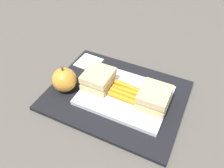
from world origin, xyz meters
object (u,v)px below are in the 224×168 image
at_px(food_tray, 125,95).
at_px(apple, 64,80).
at_px(sandwich_half_left, 154,98).
at_px(paper_napkin, 89,62).
at_px(sandwich_half_right, 98,79).
at_px(carrot_sticks_bundle, 125,92).

height_order(food_tray, apple, apple).
distance_m(sandwich_half_left, apple, 0.24).
bearing_deg(paper_napkin, food_tray, 151.79).
xyz_separation_m(sandwich_half_right, paper_napkin, (0.08, -0.09, -0.03)).
bearing_deg(sandwich_half_right, food_tray, 180.00).
height_order(sandwich_half_right, apple, apple).
bearing_deg(sandwich_half_right, sandwich_half_left, 180.00).
xyz_separation_m(food_tray, carrot_sticks_bundle, (-0.00, 0.00, 0.01)).
bearing_deg(carrot_sticks_bundle, sandwich_half_right, -0.23).
distance_m(carrot_sticks_bundle, apple, 0.16).
bearing_deg(apple, sandwich_half_right, -152.66).
distance_m(sandwich_half_right, carrot_sticks_bundle, 0.08).
bearing_deg(apple, food_tray, -165.26).
distance_m(sandwich_half_left, sandwich_half_right, 0.16).
relative_size(food_tray, paper_napkin, 3.29).
xyz_separation_m(sandwich_half_left, apple, (0.24, 0.04, -0.00)).
bearing_deg(carrot_sticks_bundle, apple, 14.62).
distance_m(sandwich_half_left, paper_napkin, 0.26).
relative_size(sandwich_half_left, sandwich_half_right, 1.00).
height_order(food_tray, carrot_sticks_bundle, carrot_sticks_bundle).
bearing_deg(sandwich_half_right, paper_napkin, -46.31).
height_order(sandwich_half_right, carrot_sticks_bundle, sandwich_half_right).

